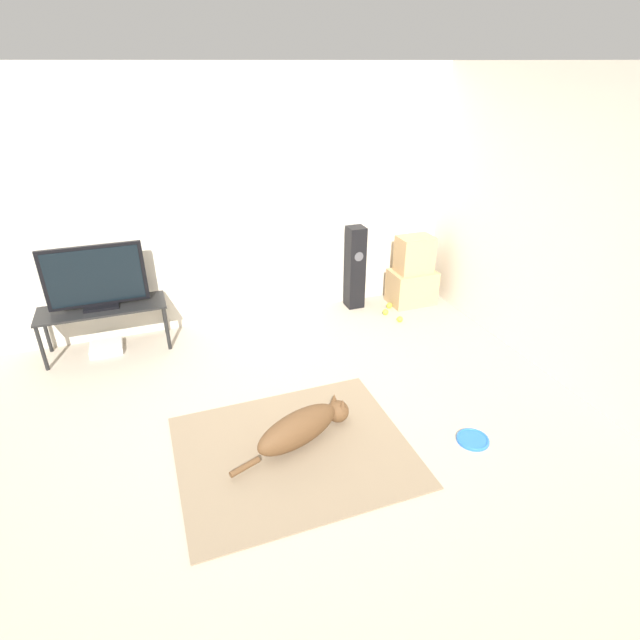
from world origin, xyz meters
TOP-DOWN VIEW (x-y plane):
  - ground_plane at (0.00, 0.00)m, footprint 12.00×12.00m
  - wall_back at (0.00, 2.10)m, footprint 8.00×0.06m
  - wall_right at (2.60, 0.00)m, footprint 0.06×8.00m
  - area_rug at (0.08, -0.19)m, footprint 1.66×1.39m
  - dog at (0.18, -0.11)m, footprint 1.02×0.47m
  - frisbee at (1.38, -0.55)m, footprint 0.24×0.24m
  - cardboard_box_lower at (2.15, 1.76)m, footprint 0.51×0.36m
  - cardboard_box_upper at (2.14, 1.76)m, footprint 0.39×0.28m
  - floor_speaker at (1.48, 1.91)m, footprint 0.19×0.19m
  - tv_stand at (-1.18, 1.82)m, footprint 1.16×0.41m
  - tv at (-1.18, 1.82)m, footprint 0.89×0.20m
  - tennis_ball_by_boxes at (1.72, 1.57)m, footprint 0.07×0.07m
  - tennis_ball_near_speaker at (1.79, 1.36)m, footprint 0.07×0.07m
  - tennis_ball_loose_on_carpet at (1.84, 1.71)m, footprint 0.07×0.07m
  - game_console at (-1.22, 1.81)m, footprint 0.30×0.27m

SIDE VIEW (x-z plane):
  - ground_plane at x=0.00m, z-range 0.00..0.00m
  - area_rug at x=0.08m, z-range 0.00..0.01m
  - frisbee at x=1.38m, z-range 0.00..0.03m
  - tennis_ball_by_boxes at x=1.72m, z-range 0.00..0.07m
  - tennis_ball_near_speaker at x=1.79m, z-range 0.00..0.07m
  - tennis_ball_loose_on_carpet at x=1.84m, z-range 0.00..0.07m
  - game_console at x=-1.22m, z-range 0.00..0.07m
  - dog at x=0.18m, z-range 0.01..0.28m
  - cardboard_box_lower at x=2.15m, z-range 0.00..0.40m
  - tv_stand at x=-1.18m, z-range 0.18..0.65m
  - floor_speaker at x=1.48m, z-range 0.00..0.95m
  - cardboard_box_upper at x=2.14m, z-range 0.40..0.81m
  - tv at x=-1.18m, z-range 0.47..1.07m
  - wall_back at x=0.00m, z-range 0.00..2.55m
  - wall_right at x=2.60m, z-range 0.00..2.55m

